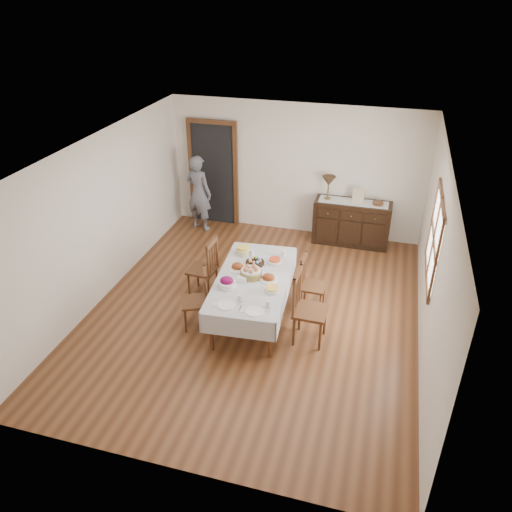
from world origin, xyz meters
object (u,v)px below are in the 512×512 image
(dining_table, at_px, (253,282))
(chair_left_near, at_px, (198,299))
(chair_left_far, at_px, (205,267))
(chair_right_far, at_px, (310,283))
(chair_right_near, at_px, (307,307))
(person, at_px, (199,191))
(table_lamp, at_px, (329,182))
(sideboard, at_px, (351,223))

(dining_table, relative_size, chair_left_near, 2.31)
(chair_left_far, xyz_separation_m, chair_right_far, (1.71, 0.08, -0.06))
(dining_table, distance_m, chair_right_near, 0.94)
(person, bearing_deg, chair_left_near, 126.17)
(person, bearing_deg, chair_right_near, 148.26)
(dining_table, height_order, table_lamp, table_lamp)
(chair_left_near, relative_size, table_lamp, 2.02)
(sideboard, bearing_deg, chair_left_far, -130.36)
(chair_right_near, bearing_deg, person, 44.26)
(chair_left_near, distance_m, person, 3.33)
(dining_table, relative_size, chair_right_far, 2.35)
(dining_table, xyz_separation_m, chair_right_near, (0.88, -0.32, -0.06))
(chair_right_near, bearing_deg, chair_left_far, 69.85)
(sideboard, distance_m, person, 3.11)
(chair_right_far, bearing_deg, person, 52.55)
(dining_table, bearing_deg, person, 121.06)
(person, bearing_deg, chair_right_far, 156.12)
(chair_left_near, relative_size, person, 0.56)
(chair_left_far, bearing_deg, table_lamp, 150.41)
(chair_left_far, bearing_deg, dining_table, 70.17)
(dining_table, distance_m, sideboard, 3.09)
(dining_table, relative_size, person, 1.29)
(chair_left_near, bearing_deg, chair_left_far, 168.56)
(chair_left_near, bearing_deg, dining_table, 95.36)
(chair_left_near, height_order, sideboard, chair_left_near)
(chair_left_far, height_order, chair_right_far, chair_left_far)
(dining_table, height_order, person, person)
(chair_left_far, distance_m, person, 2.51)
(sideboard, relative_size, person, 0.87)
(table_lamp, bearing_deg, person, -175.97)
(chair_right_far, relative_size, person, 0.55)
(sideboard, distance_m, table_lamp, 0.94)
(sideboard, bearing_deg, chair_left_near, -120.28)
(table_lamp, bearing_deg, sideboard, -1.36)
(chair_left_far, relative_size, chair_right_near, 0.92)
(chair_right_far, distance_m, table_lamp, 2.51)
(chair_left_far, distance_m, sideboard, 3.23)
(chair_left_near, distance_m, table_lamp, 3.64)
(chair_left_near, relative_size, chair_right_near, 0.83)
(chair_right_far, relative_size, table_lamp, 1.99)
(chair_right_near, height_order, sideboard, chair_right_near)
(dining_table, xyz_separation_m, chair_left_far, (-0.91, 0.39, -0.11))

